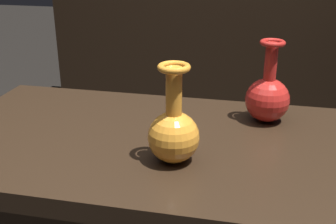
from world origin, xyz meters
The scene contains 3 objects.
back_display_shelf centered at (0.00, 2.20, 0.49)m, with size 2.60×0.40×0.99m.
vase_centerpiece centered at (0.05, -0.11, 0.88)m, with size 0.12×0.12×0.24m.
vase_tall_behind centered at (0.26, 0.18, 0.87)m, with size 0.13×0.13×0.23m.
Camera 1 is at (0.23, -0.98, 1.29)m, focal length 45.58 mm.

